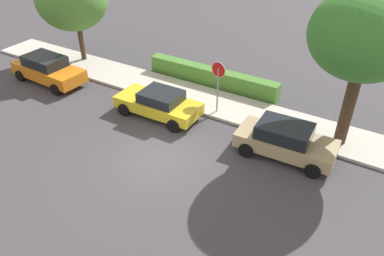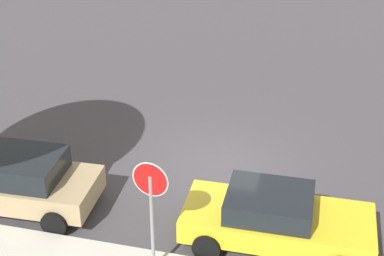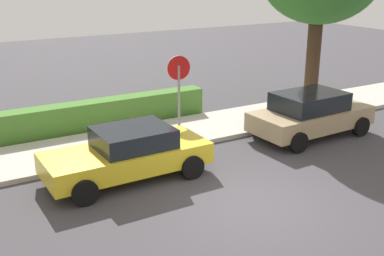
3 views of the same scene
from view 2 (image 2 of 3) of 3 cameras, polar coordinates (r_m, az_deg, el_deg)
name	(u,v)px [view 2 (image 2 of 3)]	position (r m, az deg, el deg)	size (l,w,h in m)	color
ground_plane	(218,167)	(16.57, 2.52, -3.81)	(60.00, 60.00, 0.00)	#423F44
stop_sign	(151,200)	(11.99, -3.98, -6.94)	(0.78, 0.12, 2.81)	gray
parked_car_yellow	(275,218)	(13.63, 8.09, -8.67)	(4.32, 2.05, 1.36)	yellow
parked_car_tan	(16,180)	(15.29, -16.74, -4.85)	(4.21, 2.14, 1.48)	tan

